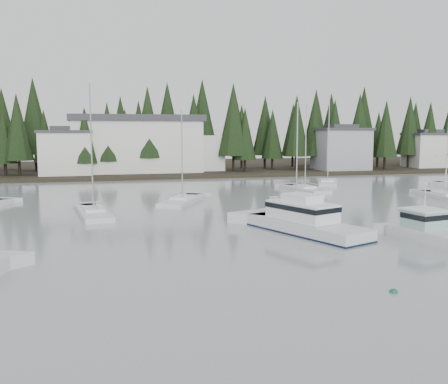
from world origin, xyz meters
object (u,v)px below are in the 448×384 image
(sailboat_7, at_px, (183,202))
(sailboat_8, at_px, (327,184))
(runabout_1, at_px, (315,211))
(cabin_cruiser_center, at_px, (305,224))
(house_east_b, at_px, (428,149))
(sailboat_1, at_px, (94,214))
(harbor_inn, at_px, (148,144))
(house_east_a, at_px, (341,148))
(sailboat_9, at_px, (445,198))
(house_west, at_px, (66,152))
(sailboat_6, at_px, (305,190))
(lobster_boat_teal, at_px, (436,235))
(sailboat_4, at_px, (296,205))

(sailboat_7, bearing_deg, sailboat_8, -32.54)
(runabout_1, bearing_deg, cabin_cruiser_center, 158.40)
(house_east_b, height_order, sailboat_1, sailboat_1)
(harbor_inn, distance_m, sailboat_1, 48.73)
(house_east_a, distance_m, cabin_cruiser_center, 64.83)
(cabin_cruiser_center, bearing_deg, sailboat_9, -80.05)
(house_west, distance_m, sailboat_6, 45.36)
(sailboat_1, relative_size, sailboat_8, 0.93)
(house_east_a, height_order, house_east_b, house_east_a)
(sailboat_8, relative_size, runabout_1, 2.03)
(house_west, height_order, sailboat_1, sailboat_1)
(sailboat_8, relative_size, sailboat_9, 1.11)
(cabin_cruiser_center, relative_size, sailboat_7, 1.06)
(harbor_inn, bearing_deg, runabout_1, -76.54)
(lobster_boat_teal, distance_m, sailboat_4, 20.16)
(cabin_cruiser_center, height_order, sailboat_9, sailboat_9)
(harbor_inn, relative_size, sailboat_9, 2.25)
(harbor_inn, bearing_deg, sailboat_4, -75.61)
(sailboat_1, relative_size, sailboat_4, 1.12)
(sailboat_6, height_order, runabout_1, sailboat_6)
(sailboat_1, bearing_deg, house_east_a, -56.22)
(house_west, bearing_deg, sailboat_7, -68.08)
(house_east_b, height_order, sailboat_6, sailboat_6)
(sailboat_7, height_order, sailboat_8, sailboat_8)
(cabin_cruiser_center, bearing_deg, lobster_boat_teal, -147.41)
(cabin_cruiser_center, bearing_deg, house_east_a, -51.01)
(sailboat_9, bearing_deg, sailboat_1, 99.18)
(sailboat_1, distance_m, sailboat_8, 41.47)
(house_west, distance_m, cabin_cruiser_center, 61.37)
(house_west, height_order, sailboat_8, sailboat_8)
(runabout_1, bearing_deg, sailboat_8, -21.16)
(harbor_inn, distance_m, sailboat_9, 55.76)
(harbor_inn, xyz_separation_m, lobster_boat_teal, (14.88, -66.36, -5.23))
(sailboat_4, bearing_deg, runabout_1, -176.81)
(sailboat_6, bearing_deg, sailboat_4, 146.95)
(house_east_a, bearing_deg, runabout_1, -119.91)
(sailboat_4, bearing_deg, harbor_inn, 14.08)
(house_east_b, distance_m, sailboat_7, 72.18)
(cabin_cruiser_center, height_order, sailboat_4, sailboat_4)
(sailboat_1, xyz_separation_m, sailboat_7, (10.00, 6.56, -0.02))
(sailboat_1, distance_m, sailboat_7, 11.96)
(sailboat_4, xyz_separation_m, sailboat_9, (20.18, 1.18, -0.00))
(house_west, distance_m, sailboat_8, 46.76)
(house_east_a, relative_size, harbor_inn, 0.36)
(sailboat_4, bearing_deg, house_west, 31.72)
(harbor_inn, relative_size, sailboat_1, 2.19)
(sailboat_4, bearing_deg, sailboat_1, 92.12)
(sailboat_7, relative_size, runabout_1, 1.56)
(sailboat_4, bearing_deg, house_east_b, -48.36)
(sailboat_1, bearing_deg, house_east_b, -65.13)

